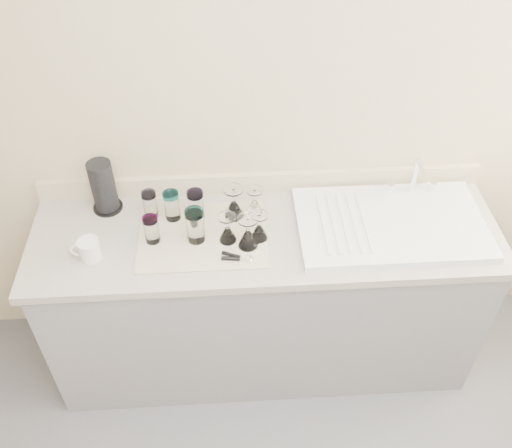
{
  "coord_description": "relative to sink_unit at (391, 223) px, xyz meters",
  "views": [
    {
      "loc": [
        -0.16,
        -0.58,
        2.64
      ],
      "look_at": [
        -0.05,
        1.15,
        1.0
      ],
      "focal_mm": 40.0,
      "sensor_mm": 36.0,
      "label": 1
    }
  ],
  "objects": [
    {
      "name": "paper_towel_roll",
      "position": [
        -1.26,
        0.2,
        0.1
      ],
      "size": [
        0.13,
        0.13,
        0.25
      ],
      "color": "black",
      "rests_on": "counter_unit"
    },
    {
      "name": "tumbler_cyan",
      "position": [
        -0.96,
        0.11,
        0.06
      ],
      "size": [
        0.07,
        0.07,
        0.14
      ],
      "color": "white",
      "rests_on": "dish_towel"
    },
    {
      "name": "goblet_back_left",
      "position": [
        -0.69,
        0.1,
        0.04
      ],
      "size": [
        0.09,
        0.09,
        0.16
      ],
      "color": "white",
      "rests_on": "dish_towel"
    },
    {
      "name": "dish_towel",
      "position": [
        -0.83,
        -0.01,
        -0.02
      ],
      "size": [
        0.55,
        0.42,
        0.01
      ],
      "primitive_type": "cube",
      "color": "beige",
      "rests_on": "counter_unit"
    },
    {
      "name": "goblet_front_left",
      "position": [
        -0.72,
        -0.05,
        0.03
      ],
      "size": [
        0.08,
        0.08,
        0.14
      ],
      "color": "white",
      "rests_on": "dish_towel"
    },
    {
      "name": "tumbler_purple",
      "position": [
        -0.85,
        0.1,
        0.06
      ],
      "size": [
        0.07,
        0.07,
        0.15
      ],
      "color": "white",
      "rests_on": "dish_towel"
    },
    {
      "name": "tumbler_lavender",
      "position": [
        -0.85,
        -0.03,
        0.07
      ],
      "size": [
        0.08,
        0.08,
        0.16
      ],
      "color": "white",
      "rests_on": "dish_towel"
    },
    {
      "name": "tumbler_magenta",
      "position": [
        -1.04,
        -0.03,
        0.05
      ],
      "size": [
        0.07,
        0.07,
        0.13
      ],
      "color": "white",
      "rests_on": "dish_towel"
    },
    {
      "name": "tumbler_teal",
      "position": [
        -1.06,
        0.13,
        0.06
      ],
      "size": [
        0.07,
        0.07,
        0.13
      ],
      "color": "white",
      "rests_on": "dish_towel"
    },
    {
      "name": "can_opener",
      "position": [
        -0.68,
        -0.16,
        -0.0
      ],
      "size": [
        0.13,
        0.07,
        0.02
      ],
      "color": "silver",
      "rests_on": "dish_towel"
    },
    {
      "name": "white_mug",
      "position": [
        -1.29,
        -0.1,
        0.03
      ],
      "size": [
        0.13,
        0.09,
        0.09
      ],
      "color": "silver",
      "rests_on": "counter_unit"
    },
    {
      "name": "goblet_back_right",
      "position": [
        -0.59,
        0.12,
        0.03
      ],
      "size": [
        0.07,
        0.07,
        0.13
      ],
      "color": "white",
      "rests_on": "dish_towel"
    },
    {
      "name": "room_envelope",
      "position": [
        -0.55,
        -1.2,
        0.64
      ],
      "size": [
        3.54,
        3.5,
        2.52
      ],
      "color": "#504F54",
      "rests_on": "ground"
    },
    {
      "name": "sink_unit",
      "position": [
        0.0,
        0.0,
        0.0
      ],
      "size": [
        0.82,
        0.5,
        0.22
      ],
      "color": "white",
      "rests_on": "counter_unit"
    },
    {
      "name": "counter_unit",
      "position": [
        -0.55,
        -0.0,
        -0.47
      ],
      "size": [
        2.06,
        0.62,
        0.9
      ],
      "color": "slate",
      "rests_on": "ground"
    },
    {
      "name": "goblet_front_right",
      "position": [
        -0.59,
        -0.04,
        0.03
      ],
      "size": [
        0.07,
        0.07,
        0.13
      ],
      "color": "white",
      "rests_on": "dish_towel"
    },
    {
      "name": "goblet_extra",
      "position": [
        -0.63,
        -0.08,
        0.04
      ],
      "size": [
        0.09,
        0.09,
        0.15
      ],
      "color": "white",
      "rests_on": "dish_towel"
    }
  ]
}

